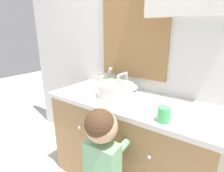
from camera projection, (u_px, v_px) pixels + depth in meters
wall_back at (151, 34)px, 1.45m from camera, size 3.20×0.18×2.50m
vanity_counter at (128, 143)px, 1.50m from camera, size 1.34×0.55×0.81m
sink_basin at (116, 89)px, 1.45m from camera, size 0.30×0.36×0.17m
toothbrush_holder at (110, 81)px, 1.70m from camera, size 0.07×0.07×0.19m
soap_dispenser at (101, 80)px, 1.72m from camera, size 0.06×0.06×0.14m
child_figure at (103, 160)px, 1.06m from camera, size 0.22×0.45×0.91m
drinking_cup at (164, 114)px, 1.02m from camera, size 0.08×0.08×0.09m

